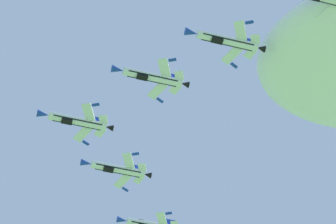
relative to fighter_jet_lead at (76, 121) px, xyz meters
name	(u,v)px	position (x,y,z in m)	size (l,w,h in m)	color
fighter_jet_lead	(76,121)	(0.00, 0.00, 0.00)	(15.24, 10.03, 4.43)	white
fighter_jet_left_wing	(151,77)	(16.57, -8.07, 2.31)	(15.24, 10.04, 4.38)	white
fighter_jet_right_wing	(117,169)	(5.66, 17.04, 1.58)	(15.24, 9.98, 4.60)	white
fighter_jet_left_outer	(226,40)	(32.00, -16.62, 1.01)	(15.24, 10.05, 4.38)	white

